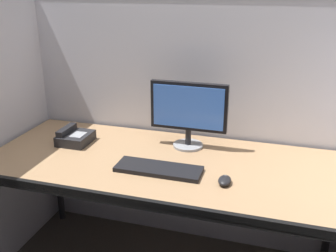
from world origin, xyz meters
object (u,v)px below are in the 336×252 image
Objects in this scene: desk at (165,171)px; monitor_center at (189,111)px; keyboard_main at (159,169)px; desk_phone at (75,137)px; computer_mouse at (225,180)px.

monitor_center is (0.07, 0.23, 0.27)m from desk.
keyboard_main is 0.61m from desk_phone.
desk_phone reaches higher than desk.
computer_mouse is at bearing -22.01° from desk.
desk is 4.42× the size of keyboard_main.
keyboard_main is at bearing 174.09° from computer_mouse.
desk_phone is at bearing -168.22° from monitor_center.
monitor_center is 1.00× the size of keyboard_main.
monitor_center is at bearing 78.70° from keyboard_main.
desk is at bearing 157.99° from computer_mouse.
desk_phone is at bearing 170.14° from desk.
keyboard_main is 2.26× the size of desk_phone.
computer_mouse is (0.33, -0.03, 0.01)m from keyboard_main.
desk is 0.36m from monitor_center.
desk_phone is at bearing 160.83° from keyboard_main.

